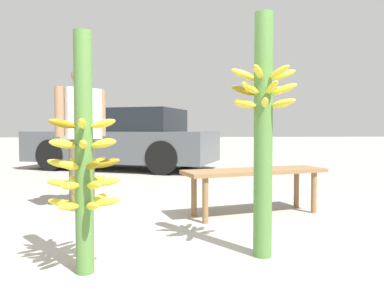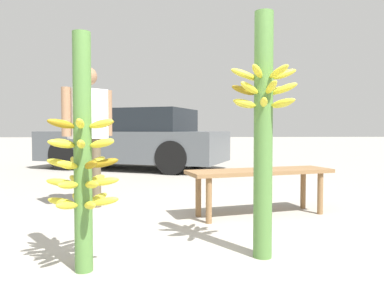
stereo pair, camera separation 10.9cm
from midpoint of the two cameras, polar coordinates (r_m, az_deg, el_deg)
The scene contains 6 objects.
ground_plane at distance 2.36m, azimuth -3.28°, elevation -20.56°, with size 80.00×80.00×0.00m, color #9E998E.
banana_stalk_left at distance 2.47m, azimuth -17.37°, elevation -1.89°, with size 0.46×0.46×1.53m.
banana_stalk_center at distance 2.70m, azimuth 9.66°, elevation 2.61°, with size 0.48×0.48×1.74m.
vendor_person at distance 4.45m, azimuth -17.18°, elevation 2.90°, with size 0.54×0.48×1.63m.
market_bench at distance 4.05m, azimuth 8.84°, elevation -4.77°, with size 1.62×0.82×0.49m.
parked_car at distance 8.71m, azimuth -10.76°, elevation 0.62°, with size 4.56×3.20×1.36m.
Camera 1 is at (-0.14, -2.17, 0.92)m, focal length 35.00 mm.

